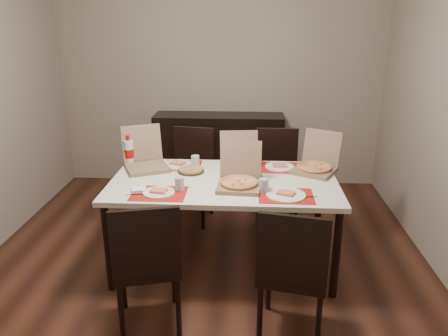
{
  "coord_description": "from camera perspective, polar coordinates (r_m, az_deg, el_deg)",
  "views": [
    {
      "loc": [
        0.35,
        -3.18,
        2.0
      ],
      "look_at": [
        0.16,
        0.07,
        0.85
      ],
      "focal_mm": 35.0,
      "sensor_mm": 36.0,
      "label": 1
    }
  ],
  "objects": [
    {
      "name": "ground",
      "position": [
        3.77,
        -2.56,
        -12.73
      ],
      "size": [
        3.8,
        4.0,
        0.02
      ],
      "primitive_type": "cube",
      "color": "#422114",
      "rests_on": "ground"
    },
    {
      "name": "dip_bowl",
      "position": [
        3.63,
        0.55,
        -0.44
      ],
      "size": [
        0.15,
        0.15,
        0.03
      ],
      "primitive_type": "imported",
      "rotation": [
        0.0,
        0.0,
        0.26
      ],
      "color": "white",
      "rests_on": "dining_table"
    },
    {
      "name": "chair_near_right",
      "position": [
        2.8,
        8.98,
        -12.93
      ],
      "size": [
        0.49,
        0.49,
        0.93
      ],
      "color": "black",
      "rests_on": "ground"
    },
    {
      "name": "soda_bottle",
      "position": [
        3.89,
        -12.32,
        1.99
      ],
      "size": [
        0.09,
        0.09,
        0.27
      ],
      "color": "silver",
      "rests_on": "dining_table"
    },
    {
      "name": "setting_near_right",
      "position": [
        3.21,
        7.4,
        -3.21
      ],
      "size": [
        0.43,
        0.3,
        0.11
      ],
      "color": "#AE110B",
      "rests_on": "dining_table"
    },
    {
      "name": "setting_near_left",
      "position": [
        3.26,
        -8.1,
        -2.88
      ],
      "size": [
        0.44,
        0.3,
        0.11
      ],
      "color": "#AE110B",
      "rests_on": "dining_table"
    },
    {
      "name": "faina_plate",
      "position": [
        3.66,
        -4.34,
        -0.31
      ],
      "size": [
        0.22,
        0.22,
        0.03
      ],
      "color": "black",
      "rests_on": "dining_table"
    },
    {
      "name": "chair_far_right",
      "position": [
        4.39,
        6.89,
        -0.5
      ],
      "size": [
        0.42,
        0.42,
        0.93
      ],
      "color": "black",
      "rests_on": "ground"
    },
    {
      "name": "chair_near_left",
      "position": [
        2.88,
        -10.01,
        -11.92
      ],
      "size": [
        0.51,
        0.51,
        0.93
      ],
      "color": "black",
      "rests_on": "ground"
    },
    {
      "name": "pizza_box_left",
      "position": [
        3.8,
        -10.2,
        0.9
      ],
      "size": [
        0.47,
        0.49,
        0.34
      ],
      "color": "brown",
      "rests_on": "dining_table"
    },
    {
      "name": "setting_far_left",
      "position": [
        3.82,
        -5.76,
        0.56
      ],
      "size": [
        0.51,
        0.3,
        0.11
      ],
      "color": "#AE110B",
      "rests_on": "dining_table"
    },
    {
      "name": "pizza_box_right",
      "position": [
        3.74,
        11.88,
        0.37
      ],
      "size": [
        0.45,
        0.47,
        0.32
      ],
      "color": "brown",
      "rests_on": "dining_table"
    },
    {
      "name": "setting_far_right",
      "position": [
        3.78,
        6.38,
        0.36
      ],
      "size": [
        0.49,
        0.3,
        0.11
      ],
      "color": "#AE110B",
      "rests_on": "dining_table"
    },
    {
      "name": "dining_table",
      "position": [
        3.51,
        -0.0,
        -2.57
      ],
      "size": [
        1.8,
        1.0,
        0.75
      ],
      "color": "beige",
      "rests_on": "ground"
    },
    {
      "name": "napkin_loose",
      "position": [
        3.37,
        2.42,
        -2.13
      ],
      "size": [
        0.15,
        0.14,
        0.02
      ],
      "primitive_type": "cube",
      "rotation": [
        0.0,
        0.0,
        0.31
      ],
      "color": "white",
      "rests_on": "dining_table"
    },
    {
      "name": "room_walls",
      "position": [
        3.64,
        -2.27,
        15.25
      ],
      "size": [
        3.84,
        4.02,
        2.62
      ],
      "color": "gray",
      "rests_on": "ground"
    },
    {
      "name": "chair_far_left",
      "position": [
        4.42,
        -4.28,
        -0.31
      ],
      "size": [
        0.48,
        0.48,
        0.93
      ],
      "color": "black",
      "rests_on": "ground"
    },
    {
      "name": "sideboard",
      "position": [
        5.21,
        -0.66,
        2.11
      ],
      "size": [
        1.5,
        0.4,
        0.9
      ],
      "primitive_type": "cube",
      "color": "black",
      "rests_on": "ground"
    },
    {
      "name": "pizza_box_extra",
      "position": [
        3.63,
        2.15,
        0.18
      ],
      "size": [
        0.36,
        0.4,
        0.32
      ],
      "color": "brown",
      "rests_on": "dining_table"
    },
    {
      "name": "pizza_box_center",
      "position": [
        3.33,
        2.01,
        -1.57
      ],
      "size": [
        0.34,
        0.38,
        0.32
      ],
      "color": "brown",
      "rests_on": "dining_table"
    }
  ]
}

